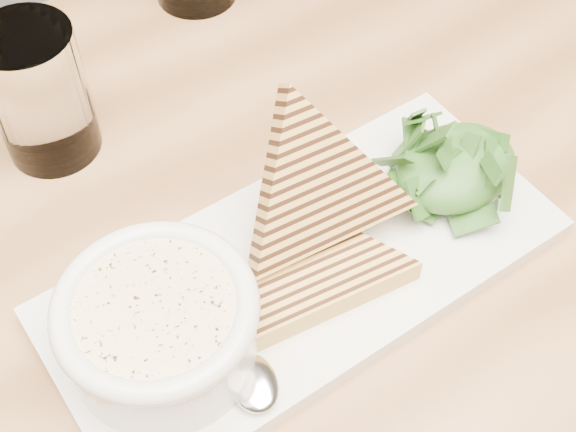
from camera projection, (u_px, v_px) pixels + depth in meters
table_top at (260, 299)px, 0.59m from camera, size 1.16×0.79×0.04m
table_leg_br at (420, 100)px, 1.23m from camera, size 0.06×0.06×0.69m
platter at (305, 270)px, 0.57m from camera, size 0.37×0.18×0.02m
soup_bowl at (161, 333)px, 0.50m from camera, size 0.12×0.12×0.05m
soup at (155, 309)px, 0.48m from camera, size 0.10×0.10×0.01m
bowl_rim at (155, 308)px, 0.48m from camera, size 0.13×0.13×0.01m
sandwich_flat at (312, 266)px, 0.55m from camera, size 0.17×0.17×0.02m
sandwich_lean at (318, 189)px, 0.54m from camera, size 0.17×0.17×0.17m
salad_base at (456, 167)px, 0.59m from camera, size 0.10×0.08×0.04m
arugula_pile at (458, 160)px, 0.59m from camera, size 0.11×0.10×0.05m
spoon_bowl at (253, 383)px, 0.50m from camera, size 0.04×0.05×0.01m
glass_near at (39, 94)px, 0.61m from camera, size 0.07×0.07×0.11m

